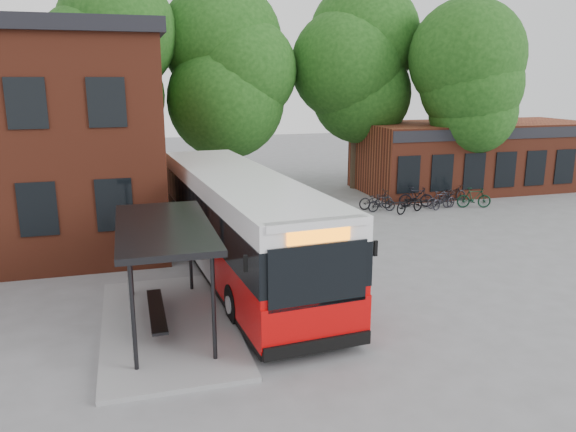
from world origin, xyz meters
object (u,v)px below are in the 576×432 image
object	(u,v)px
bus_shelter	(166,276)
bicycle_6	(452,193)
city_bus	(239,225)
bicycle_2	(410,203)
bicycle_7	(474,198)
bicycle_3	(416,197)
bicycle_4	(444,200)
bicycle_5	(440,200)
bicycle_1	(382,203)
bicycle_0	(376,200)

from	to	relation	value
bus_shelter	bicycle_6	world-z (taller)	bus_shelter
city_bus	bicycle_2	bearing A→B (deg)	28.55
bicycle_7	bicycle_3	bearing A→B (deg)	86.24
city_bus	bicycle_3	size ratio (longest dim) A/B	7.63
bicycle_4	bicycle_2	bearing A→B (deg)	78.88
city_bus	bicycle_6	xyz separation A→B (m)	(13.43, 8.21, -1.26)
city_bus	bicycle_4	bearing A→B (deg)	24.88
bicycle_5	bicycle_7	distance (m)	1.81
bicycle_2	bicycle_3	size ratio (longest dim) A/B	1.07
bicycle_1	bicycle_4	world-z (taller)	bicycle_1
bicycle_2	bicycle_3	xyz separation A→B (m)	(0.98, 1.13, 0.03)
bicycle_2	bicycle_7	xyz separation A→B (m)	(3.77, 0.12, 0.03)
bicycle_2	bicycle_3	distance (m)	1.49
bicycle_7	bicycle_1	bearing A→B (deg)	100.22
bicycle_2	bus_shelter	bearing A→B (deg)	106.47
bicycle_4	city_bus	bearing A→B (deg)	99.45
bicycle_2	bicycle_3	bearing A→B (deg)	-63.04
bus_shelter	bicycle_3	xyz separation A→B (m)	(13.61, 11.24, -0.92)
bicycle_1	bicycle_4	xyz separation A→B (m)	(3.34, -0.31, -0.00)
bicycle_0	bicycle_7	distance (m)	5.15
bicycle_2	bicycle_5	bearing A→B (deg)	-98.53
bicycle_6	bus_shelter	bearing A→B (deg)	119.62
bicycle_5	bus_shelter	bearing A→B (deg)	124.69
bicycle_5	bicycle_7	size ratio (longest dim) A/B	0.85
bicycle_2	bicycle_6	size ratio (longest dim) A/B	1.09
bicycle_4	bicycle_7	world-z (taller)	bicycle_7
bicycle_2	bicycle_4	world-z (taller)	bicycle_2
city_bus	bicycle_1	xyz separation A→B (m)	(8.69, 7.04, -1.28)
bicycle_1	bicycle_2	size ratio (longest dim) A/B	0.78
bicycle_5	bicycle_6	distance (m)	2.02
bicycle_5	bicycle_2	bearing A→B (deg)	102.45
bicycle_3	bicycle_5	world-z (taller)	bicycle_3
bicycle_1	bicycle_6	bearing A→B (deg)	-76.09
bicycle_6	bicycle_7	world-z (taller)	bicycle_7
bicycle_1	bicycle_4	bearing A→B (deg)	-95.31
bus_shelter	bicycle_3	distance (m)	17.68
bicycle_4	bicycle_5	xyz separation A→B (m)	(-0.12, 0.16, 0.01)
bus_shelter	bicycle_3	bearing A→B (deg)	39.56
bicycle_2	bicycle_6	xyz separation A→B (m)	(3.53, 1.81, -0.04)
bus_shelter	bicycle_2	size ratio (longest dim) A/B	3.66
bicycle_3	bicycle_6	bearing A→B (deg)	-56.82
bicycle_4	bicycle_6	size ratio (longest dim) A/B	0.97
bicycle_0	bicycle_5	bearing A→B (deg)	-104.18
city_bus	bicycle_1	bearing A→B (deg)	34.68
city_bus	bicycle_2	world-z (taller)	city_bus
bicycle_0	bicycle_3	size ratio (longest dim) A/B	1.05
city_bus	bicycle_0	xyz separation A→B (m)	(8.66, 7.67, -1.23)
bicycle_4	bicycle_6	xyz separation A→B (m)	(1.41, 1.48, 0.02)
city_bus	bicycle_5	world-z (taller)	city_bus
bus_shelter	bicycle_6	bearing A→B (deg)	36.40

